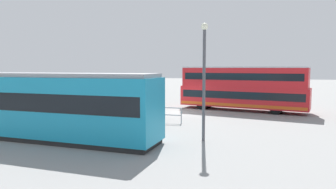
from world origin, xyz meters
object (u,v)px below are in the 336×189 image
at_px(pedestrian_near_railing, 119,103).
at_px(pedestrian_crossing, 143,112).
at_px(street_lamp, 204,72).
at_px(tram_yellow, 44,105).
at_px(info_sign, 52,97).
at_px(double_decker_bus, 242,88).

xyz_separation_m(pedestrian_near_railing, pedestrian_crossing, (-3.46, 3.72, -0.04)).
xyz_separation_m(pedestrian_near_railing, street_lamp, (-7.71, 6.21, 2.55)).
distance_m(tram_yellow, pedestrian_crossing, 5.99).
bearing_deg(info_sign, street_lamp, 162.99).
bearing_deg(street_lamp, pedestrian_crossing, -30.32).
xyz_separation_m(double_decker_bus, tram_yellow, (9.82, 13.93, -0.15)).
height_order(tram_yellow, pedestrian_near_railing, tram_yellow).
distance_m(pedestrian_crossing, info_sign, 7.77).
bearing_deg(info_sign, pedestrian_crossing, 171.41).
height_order(double_decker_bus, pedestrian_crossing, double_decker_bus).
xyz_separation_m(info_sign, street_lamp, (-11.91, 3.64, 1.96)).
bearing_deg(tram_yellow, pedestrian_near_railing, -94.38).
bearing_deg(tram_yellow, info_sign, -56.79).
relative_size(tram_yellow, pedestrian_crossing, 7.53).
distance_m(tram_yellow, info_sign, 6.54).
xyz_separation_m(double_decker_bus, pedestrian_crossing, (5.75, 9.62, -0.99)).
height_order(double_decker_bus, info_sign, double_decker_bus).
relative_size(pedestrian_near_railing, street_lamp, 0.30).
bearing_deg(pedestrian_near_railing, tram_yellow, 85.62).
bearing_deg(pedestrian_crossing, tram_yellow, 46.66).
relative_size(pedestrian_crossing, info_sign, 0.72).
relative_size(pedestrian_crossing, street_lamp, 0.29).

